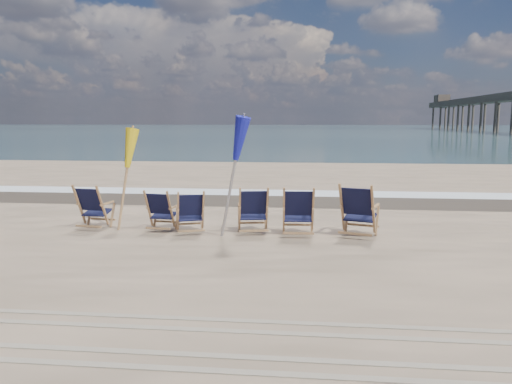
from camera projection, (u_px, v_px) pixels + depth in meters
ocean at (304, 129)px, 134.06m from camera, size 400.00×400.00×0.00m
surf_foam at (275, 193)px, 16.22m from camera, size 200.00×1.40×0.01m
wet_sand_strip at (272, 200)px, 14.75m from camera, size 200.00×2.60×0.00m
tire_tracks at (207, 342)px, 5.30m from camera, size 80.00×1.30×0.01m
beach_chair_0 at (102, 208)px, 10.61m from camera, size 0.72×0.79×0.99m
beach_chair_1 at (171, 211)px, 10.45m from camera, size 0.65×0.71×0.90m
beach_chair_2 at (203, 212)px, 10.32m from camera, size 0.76×0.81×0.92m
beach_chair_3 at (267, 210)px, 10.27m from camera, size 0.76×0.83×1.01m
beach_chair_4 at (313, 212)px, 9.99m from camera, size 0.70×0.78×1.04m
beach_chair_5 at (373, 212)px, 9.79m from camera, size 0.94×0.99×1.12m
umbrella_yellow at (124, 152)px, 10.69m from camera, size 0.30×0.30×2.18m
umbrella_blue at (231, 143)px, 9.74m from camera, size 0.30×0.30×2.45m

